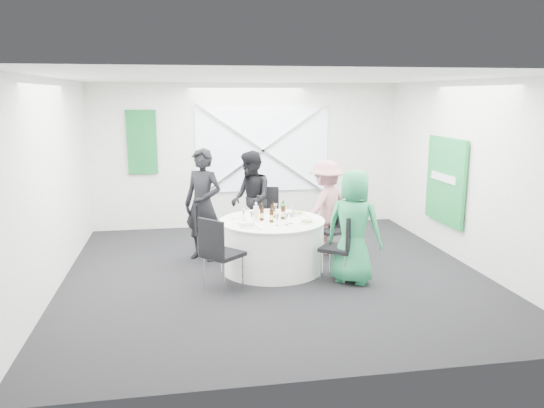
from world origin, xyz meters
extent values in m
plane|color=black|center=(0.00, 0.00, 0.00)|extent=(6.00, 6.00, 0.00)
plane|color=silver|center=(0.00, 0.00, 2.80)|extent=(6.00, 6.00, 0.00)
plane|color=silver|center=(0.00, 3.00, 1.40)|extent=(6.00, 0.00, 6.00)
plane|color=silver|center=(0.00, -3.00, 1.40)|extent=(6.00, 0.00, 6.00)
plane|color=silver|center=(-3.00, 0.00, 1.40)|extent=(0.00, 6.00, 6.00)
plane|color=silver|center=(3.00, 0.00, 1.40)|extent=(0.00, 6.00, 6.00)
cube|color=silver|center=(0.30, 2.96, 1.50)|extent=(2.60, 0.03, 1.60)
cube|color=silver|center=(0.30, 2.92, 1.50)|extent=(2.63, 0.05, 1.84)
cube|color=silver|center=(0.30, 2.92, 1.50)|extent=(2.63, 0.05, 1.84)
cube|color=#13632A|center=(-2.00, 2.95, 1.70)|extent=(0.55, 0.04, 1.20)
cube|color=#188839|center=(2.94, 0.60, 1.20)|extent=(0.05, 1.20, 1.40)
cylinder|color=white|center=(0.00, 0.20, 0.37)|extent=(1.52, 1.52, 0.74)
cylinder|color=white|center=(0.00, 0.20, 0.75)|extent=(1.56, 1.56, 0.02)
cube|color=black|center=(0.09, 1.25, 0.50)|extent=(0.51, 0.51, 0.06)
cube|color=black|center=(0.11, 1.48, 0.78)|extent=(0.45, 0.08, 0.50)
cylinder|color=silver|center=(0.30, 1.43, 0.24)|extent=(0.02, 0.02, 0.48)
cylinder|color=silver|center=(-0.08, 1.46, 0.24)|extent=(0.02, 0.02, 0.48)
cylinder|color=silver|center=(0.27, 1.05, 0.24)|extent=(0.02, 0.02, 0.48)
cylinder|color=silver|center=(-0.11, 1.08, 0.24)|extent=(0.02, 0.02, 0.48)
cube|color=black|center=(-0.84, 0.84, 0.43)|extent=(0.56, 0.56, 0.05)
cube|color=black|center=(-0.99, 0.95, 0.66)|extent=(0.26, 0.33, 0.43)
cylinder|color=silver|center=(-0.87, 1.06, 0.20)|extent=(0.02, 0.02, 0.41)
cylinder|color=silver|center=(-1.07, 0.81, 0.20)|extent=(0.02, 0.02, 0.41)
cylinder|color=silver|center=(-0.62, 0.87, 0.20)|extent=(0.02, 0.02, 0.41)
cylinder|color=silver|center=(-0.81, 0.61, 0.20)|extent=(0.02, 0.02, 0.41)
cube|color=black|center=(1.06, 0.62, 0.44)|extent=(0.53, 0.53, 0.05)
cube|color=black|center=(1.24, 0.69, 0.68)|extent=(0.18, 0.38, 0.44)
cylinder|color=silver|center=(1.27, 0.53, 0.21)|extent=(0.02, 0.02, 0.42)
cylinder|color=silver|center=(1.15, 0.83, 0.21)|extent=(0.02, 0.02, 0.42)
cylinder|color=silver|center=(0.96, 0.41, 0.21)|extent=(0.02, 0.02, 0.42)
cylinder|color=silver|center=(0.84, 0.71, 0.21)|extent=(0.02, 0.02, 0.42)
cube|color=black|center=(0.82, -0.44, 0.47)|extent=(0.61, 0.61, 0.05)
cube|color=black|center=(0.99, -0.57, 0.72)|extent=(0.29, 0.35, 0.47)
cylinder|color=silver|center=(0.85, -0.69, 0.22)|extent=(0.02, 0.02, 0.44)
cylinder|color=silver|center=(1.07, -0.41, 0.22)|extent=(0.02, 0.02, 0.44)
cylinder|color=silver|center=(0.58, -0.47, 0.22)|extent=(0.02, 0.02, 0.44)
cylinder|color=silver|center=(0.79, -0.19, 0.22)|extent=(0.02, 0.02, 0.44)
cube|color=black|center=(-0.79, -0.52, 0.49)|extent=(0.65, 0.65, 0.05)
cube|color=black|center=(-0.95, -0.67, 0.76)|extent=(0.33, 0.35, 0.49)
cylinder|color=silver|center=(-1.05, -0.51, 0.23)|extent=(0.02, 0.02, 0.47)
cylinder|color=silver|center=(-0.80, -0.78, 0.23)|extent=(0.02, 0.02, 0.47)
cylinder|color=silver|center=(-0.78, -0.26, 0.23)|extent=(0.02, 0.02, 0.47)
cylinder|color=silver|center=(-0.53, -0.53, 0.23)|extent=(0.02, 0.02, 0.47)
imported|color=black|center=(-0.98, 0.89, 0.88)|extent=(0.77, 0.72, 1.77)
imported|color=black|center=(-0.14, 1.45, 0.83)|extent=(0.53, 0.85, 1.66)
imported|color=#B8777B|center=(1.02, 0.88, 0.77)|extent=(1.09, 0.94, 1.54)
imported|color=#279058|center=(1.01, -0.54, 0.79)|extent=(0.92, 0.87, 1.59)
cylinder|color=white|center=(0.07, 0.72, 0.77)|extent=(0.30, 0.30, 0.01)
cylinder|color=white|center=(-0.51, 0.48, 0.77)|extent=(0.28, 0.28, 0.01)
cylinder|color=white|center=(0.44, 0.51, 0.77)|extent=(0.29, 0.29, 0.01)
cylinder|color=#769550|center=(0.44, 0.51, 0.79)|extent=(0.19, 0.19, 0.02)
cylinder|color=white|center=(0.46, -0.08, 0.77)|extent=(0.25, 0.25, 0.01)
cylinder|color=#769550|center=(0.46, -0.08, 0.79)|extent=(0.16, 0.16, 0.02)
cylinder|color=white|center=(-0.39, -0.16, 0.77)|extent=(0.25, 0.25, 0.01)
cube|color=white|center=(-0.43, -0.15, 0.80)|extent=(0.22, 0.17, 0.05)
cylinder|color=#3C1D0A|center=(-0.15, 0.19, 0.86)|extent=(0.06, 0.06, 0.19)
cylinder|color=#3C1D0A|center=(-0.15, 0.19, 0.98)|extent=(0.02, 0.02, 0.06)
cylinder|color=#EDD47D|center=(-0.15, 0.19, 0.84)|extent=(0.06, 0.06, 0.07)
cylinder|color=#3C1D0A|center=(0.04, 0.34, 0.85)|extent=(0.06, 0.06, 0.18)
cylinder|color=#3C1D0A|center=(0.04, 0.34, 0.97)|extent=(0.02, 0.02, 0.06)
cylinder|color=#EDD47D|center=(0.04, 0.34, 0.83)|extent=(0.06, 0.06, 0.06)
cylinder|color=#3C1D0A|center=(0.17, 0.22, 0.86)|extent=(0.06, 0.06, 0.21)
cylinder|color=#3C1D0A|center=(0.17, 0.22, 1.00)|extent=(0.02, 0.02, 0.06)
cylinder|color=#EDD47D|center=(0.17, 0.22, 0.84)|extent=(0.06, 0.06, 0.07)
cylinder|color=#3C1D0A|center=(-0.03, 0.05, 0.86)|extent=(0.06, 0.06, 0.19)
cylinder|color=#3C1D0A|center=(-0.03, 0.05, 0.98)|extent=(0.02, 0.02, 0.06)
cylinder|color=#EDD47D|center=(-0.03, 0.05, 0.84)|extent=(0.06, 0.06, 0.07)
cylinder|color=#3C9C51|center=(0.17, 0.23, 0.88)|extent=(0.08, 0.08, 0.24)
cylinder|color=#3C9C51|center=(0.17, 0.23, 1.03)|extent=(0.03, 0.03, 0.06)
cylinder|color=#EDD47D|center=(0.17, 0.23, 0.86)|extent=(0.08, 0.08, 0.08)
cylinder|color=white|center=(-0.24, 0.19, 0.87)|extent=(0.08, 0.08, 0.22)
cylinder|color=white|center=(-0.24, 0.19, 1.01)|extent=(0.03, 0.03, 0.06)
cylinder|color=#EDD47D|center=(-0.24, 0.19, 0.85)|extent=(0.08, 0.08, 0.08)
cylinder|color=white|center=(0.11, 0.53, 0.76)|extent=(0.06, 0.06, 0.00)
cylinder|color=white|center=(0.11, 0.53, 0.81)|extent=(0.01, 0.01, 0.10)
cone|color=white|center=(0.11, 0.53, 0.89)|extent=(0.07, 0.07, 0.08)
cylinder|color=white|center=(0.15, -0.13, 0.76)|extent=(0.06, 0.06, 0.00)
cylinder|color=white|center=(0.15, -0.13, 0.81)|extent=(0.01, 0.01, 0.10)
cone|color=white|center=(0.15, -0.13, 0.89)|extent=(0.07, 0.07, 0.08)
cylinder|color=white|center=(0.35, 0.37, 0.76)|extent=(0.06, 0.06, 0.00)
cylinder|color=white|center=(0.35, 0.37, 0.81)|extent=(0.01, 0.01, 0.10)
cone|color=white|center=(0.35, 0.37, 0.89)|extent=(0.07, 0.07, 0.08)
cylinder|color=white|center=(-0.32, 0.03, 0.76)|extent=(0.06, 0.06, 0.00)
cylinder|color=white|center=(-0.32, 0.03, 0.81)|extent=(0.01, 0.01, 0.10)
cone|color=white|center=(-0.32, 0.03, 0.89)|extent=(0.07, 0.07, 0.08)
cylinder|color=white|center=(0.23, -0.07, 0.76)|extent=(0.06, 0.06, 0.00)
cylinder|color=white|center=(0.23, -0.07, 0.81)|extent=(0.01, 0.01, 0.10)
cone|color=white|center=(0.23, -0.07, 0.89)|extent=(0.07, 0.07, 0.08)
cylinder|color=white|center=(0.01, -0.15, 0.76)|extent=(0.06, 0.06, 0.00)
cylinder|color=white|center=(0.01, -0.15, 0.81)|extent=(0.01, 0.01, 0.10)
cone|color=white|center=(0.01, -0.15, 0.89)|extent=(0.07, 0.07, 0.08)
cylinder|color=white|center=(-0.41, 0.26, 0.76)|extent=(0.06, 0.06, 0.00)
cylinder|color=white|center=(-0.41, 0.26, 0.81)|extent=(0.01, 0.01, 0.10)
cone|color=white|center=(-0.41, 0.26, 0.89)|extent=(0.07, 0.07, 0.08)
cube|color=silver|center=(-0.55, 0.03, 0.76)|extent=(0.10, 0.13, 0.01)
cube|color=silver|center=(-0.28, -0.31, 0.76)|extent=(0.12, 0.12, 0.01)
cube|color=silver|center=(0.57, 0.27, 0.76)|extent=(0.08, 0.14, 0.01)
cube|color=silver|center=(0.35, 0.66, 0.76)|extent=(0.10, 0.13, 0.01)
cube|color=silver|center=(-0.40, 0.62, 0.76)|extent=(0.09, 0.14, 0.01)
cube|color=silver|center=(-0.56, 0.32, 0.76)|extent=(0.09, 0.14, 0.01)
cube|color=silver|center=(0.12, 0.76, 0.76)|extent=(0.15, 0.03, 0.01)
cube|color=silver|center=(-0.19, 0.74, 0.76)|extent=(0.15, 0.02, 0.01)
camera|label=1|loc=(-1.32, -7.30, 2.58)|focal=35.00mm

